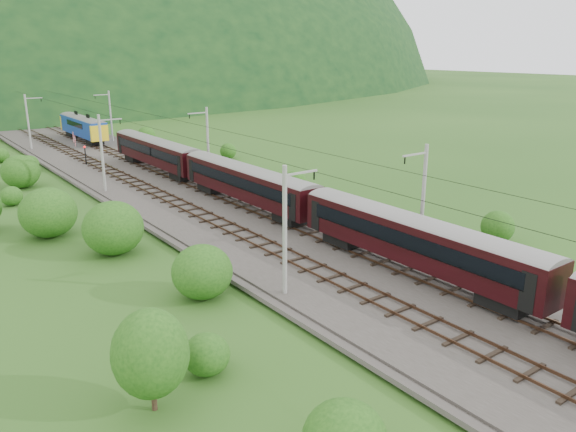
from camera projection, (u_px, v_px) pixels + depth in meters
ground at (358, 274)px, 38.19m from camera, size 600.00×600.00×0.00m
railbed at (274, 234)px, 45.83m from camera, size 14.00×220.00×0.30m
track_left at (249, 238)px, 44.40m from camera, size 2.40×220.00×0.27m
track_right at (297, 227)px, 47.14m from camera, size 2.40×220.00×0.27m
catenary_left at (103, 151)px, 58.00m from camera, size 2.54×192.28×8.00m
catenary_right at (207, 140)px, 64.99m from camera, size 2.54×192.28×8.00m
overhead_wires at (273, 150)px, 43.83m from camera, size 4.83×198.00×0.03m
train at (420, 235)px, 36.26m from camera, size 2.65×148.12×4.59m
hazard_post_near at (75, 141)px, 85.74m from camera, size 0.18×0.18×1.65m
hazard_post_far at (73, 137)px, 89.12m from camera, size 0.18×0.18×1.72m
signal at (85, 154)px, 72.17m from camera, size 0.27×0.27×2.41m
vegetation_left at (67, 220)px, 43.06m from camera, size 11.80×149.12×5.98m
vegetation_right at (317, 185)px, 58.22m from camera, size 6.77×101.25×2.58m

